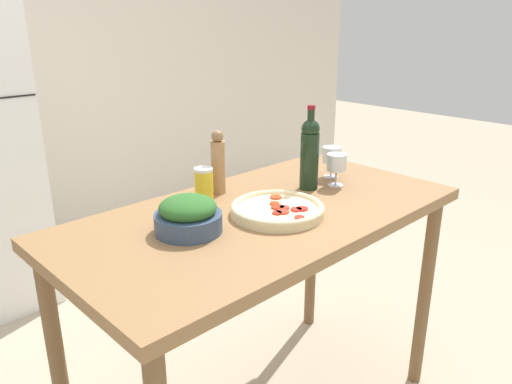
{
  "coord_description": "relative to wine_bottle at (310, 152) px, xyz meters",
  "views": [
    {
      "loc": [
        -1.18,
        -1.18,
        1.6
      ],
      "look_at": [
        0.0,
        0.04,
        1.0
      ],
      "focal_mm": 35.0,
      "sensor_mm": 36.0,
      "label": 1
    }
  ],
  "objects": [
    {
      "name": "pepper_mill",
      "position": [
        -0.29,
        0.21,
        -0.03
      ],
      "size": [
        0.06,
        0.06,
        0.25
      ],
      "color": "#AD7F51",
      "rests_on": "prep_counter"
    },
    {
      "name": "salt_canister",
      "position": [
        -0.38,
        0.19,
        -0.09
      ],
      "size": [
        0.07,
        0.07,
        0.12
      ],
      "color": "yellow",
      "rests_on": "prep_counter"
    },
    {
      "name": "wall_back",
      "position": [
        -0.3,
        2.09,
        0.21
      ],
      "size": [
        6.4,
        0.09,
        2.6
      ],
      "color": "silver",
      "rests_on": "ground_plane"
    },
    {
      "name": "homemade_pizza",
      "position": [
        -0.3,
        -0.11,
        -0.13
      ],
      "size": [
        0.33,
        0.33,
        0.04
      ],
      "color": "beige",
      "rests_on": "prep_counter"
    },
    {
      "name": "wine_glass_far",
      "position": [
        0.18,
        0.03,
        -0.06
      ],
      "size": [
        0.08,
        0.08,
        0.13
      ],
      "color": "silver",
      "rests_on": "prep_counter"
    },
    {
      "name": "wine_bottle",
      "position": [
        0.0,
        0.0,
        0.0
      ],
      "size": [
        0.07,
        0.07,
        0.34
      ],
      "color": "black",
      "rests_on": "prep_counter"
    },
    {
      "name": "prep_counter",
      "position": [
        -0.3,
        -0.05,
        -0.26
      ],
      "size": [
        1.48,
        0.76,
        0.94
      ],
      "color": "olive",
      "rests_on": "ground_plane"
    },
    {
      "name": "salad_bowl",
      "position": [
        -0.61,
        -0.01,
        -0.1
      ],
      "size": [
        0.22,
        0.22,
        0.12
      ],
      "color": "#384C6B",
      "rests_on": "prep_counter"
    },
    {
      "name": "wine_glass_near",
      "position": [
        0.11,
        -0.05,
        -0.06
      ],
      "size": [
        0.08,
        0.08,
        0.13
      ],
      "color": "silver",
      "rests_on": "prep_counter"
    }
  ]
}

